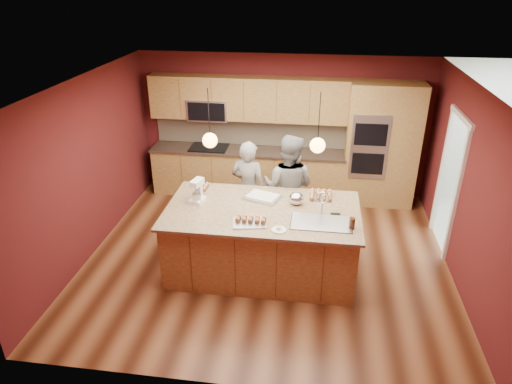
# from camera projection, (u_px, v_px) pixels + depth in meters

# --- Properties ---
(floor) EXTENTS (5.50, 5.50, 0.00)m
(floor) POSITION_uv_depth(u_px,v_px,m) (267.00, 257.00, 7.15)
(floor) COLOR #411D0F
(floor) RESTS_ON ground
(ceiling) EXTENTS (5.50, 5.50, 0.00)m
(ceiling) POSITION_uv_depth(u_px,v_px,m) (269.00, 84.00, 5.97)
(ceiling) COLOR silver
(ceiling) RESTS_ON ground
(wall_back) EXTENTS (5.50, 0.00, 5.50)m
(wall_back) POSITION_uv_depth(u_px,v_px,m) (283.00, 126.00, 8.79)
(wall_back) COLOR #4E1516
(wall_back) RESTS_ON ground
(wall_front) EXTENTS (5.50, 0.00, 5.50)m
(wall_front) POSITION_uv_depth(u_px,v_px,m) (238.00, 285.00, 4.33)
(wall_front) COLOR #4E1516
(wall_front) RESTS_ON ground
(wall_left) EXTENTS (0.00, 5.00, 5.00)m
(wall_left) POSITION_uv_depth(u_px,v_px,m) (88.00, 168.00, 6.90)
(wall_left) COLOR #4E1516
(wall_left) RESTS_ON ground
(wall_right) EXTENTS (0.00, 5.00, 5.00)m
(wall_right) POSITION_uv_depth(u_px,v_px,m) (468.00, 190.00, 6.22)
(wall_right) COLOR #4E1516
(wall_right) RESTS_ON ground
(cabinet_run) EXTENTS (3.74, 0.64, 2.30)m
(cabinet_run) POSITION_uv_depth(u_px,v_px,m) (246.00, 146.00, 8.80)
(cabinet_run) COLOR brown
(cabinet_run) RESTS_ON floor
(oven_column) EXTENTS (1.30, 0.62, 2.30)m
(oven_column) POSITION_uv_depth(u_px,v_px,m) (381.00, 145.00, 8.37)
(oven_column) COLOR brown
(oven_column) RESTS_ON floor
(doorway_trim) EXTENTS (0.08, 1.11, 2.20)m
(doorway_trim) POSITION_uv_depth(u_px,v_px,m) (448.00, 185.00, 7.07)
(doorway_trim) COLOR white
(doorway_trim) RESTS_ON wall_right
(pendant_left) EXTENTS (0.20, 0.20, 0.80)m
(pendant_left) POSITION_uv_depth(u_px,v_px,m) (210.00, 140.00, 6.09)
(pendant_left) COLOR black
(pendant_left) RESTS_ON ceiling
(pendant_right) EXTENTS (0.20, 0.20, 0.80)m
(pendant_right) POSITION_uv_depth(u_px,v_px,m) (318.00, 145.00, 5.91)
(pendant_right) COLOR black
(pendant_right) RESTS_ON ceiling
(island) EXTENTS (2.74, 1.53, 1.39)m
(island) POSITION_uv_depth(u_px,v_px,m) (263.00, 239.00, 6.65)
(island) COLOR brown
(island) RESTS_ON floor
(person_left) EXTENTS (0.68, 0.54, 1.65)m
(person_left) POSITION_uv_depth(u_px,v_px,m) (249.00, 189.00, 7.47)
(person_left) COLOR black
(person_left) RESTS_ON floor
(person_right) EXTENTS (0.99, 0.85, 1.78)m
(person_right) POSITION_uv_depth(u_px,v_px,m) (288.00, 188.00, 7.36)
(person_right) COLOR slate
(person_right) RESTS_ON floor
(stand_mixer) EXTENTS (0.23, 0.28, 0.34)m
(stand_mixer) POSITION_uv_depth(u_px,v_px,m) (197.00, 192.00, 6.59)
(stand_mixer) COLOR white
(stand_mixer) RESTS_ON island
(sheet_cake) EXTENTS (0.59, 0.51, 0.05)m
(sheet_cake) POSITION_uv_depth(u_px,v_px,m) (263.00, 197.00, 6.74)
(sheet_cake) COLOR silver
(sheet_cake) RESTS_ON island
(cooling_rack) EXTENTS (0.49, 0.39, 0.02)m
(cooling_rack) POSITION_uv_depth(u_px,v_px,m) (249.00, 223.00, 6.07)
(cooling_rack) COLOR silver
(cooling_rack) RESTS_ON island
(mixing_bowl) EXTENTS (0.22, 0.22, 0.19)m
(mixing_bowl) POSITION_uv_depth(u_px,v_px,m) (296.00, 198.00, 6.54)
(mixing_bowl) COLOR silver
(mixing_bowl) RESTS_ON island
(plate) EXTENTS (0.19, 0.19, 0.01)m
(plate) POSITION_uv_depth(u_px,v_px,m) (279.00, 230.00, 5.91)
(plate) COLOR white
(plate) RESTS_ON island
(tumbler) EXTENTS (0.08, 0.08, 0.15)m
(tumbler) POSITION_uv_depth(u_px,v_px,m) (352.00, 223.00, 5.92)
(tumbler) COLOR #321B0C
(tumbler) RESTS_ON island
(phone) EXTENTS (0.14, 0.08, 0.01)m
(phone) POSITION_uv_depth(u_px,v_px,m) (336.00, 214.00, 6.29)
(phone) COLOR black
(phone) RESTS_ON island
(cupcakes_left) EXTENTS (0.17, 0.25, 0.07)m
(cupcakes_left) POSITION_uv_depth(u_px,v_px,m) (203.00, 187.00, 7.02)
(cupcakes_left) COLOR #D1834B
(cupcakes_left) RESTS_ON island
(cupcakes_rack) EXTENTS (0.42, 0.17, 0.08)m
(cupcakes_rack) POSITION_uv_depth(u_px,v_px,m) (251.00, 219.00, 6.07)
(cupcakes_rack) COLOR #D1834B
(cupcakes_rack) RESTS_ON island
(cupcakes_right) EXTENTS (0.34, 0.34, 0.08)m
(cupcakes_right) POSITION_uv_depth(u_px,v_px,m) (321.00, 195.00, 6.76)
(cupcakes_right) COLOR #D1834B
(cupcakes_right) RESTS_ON island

